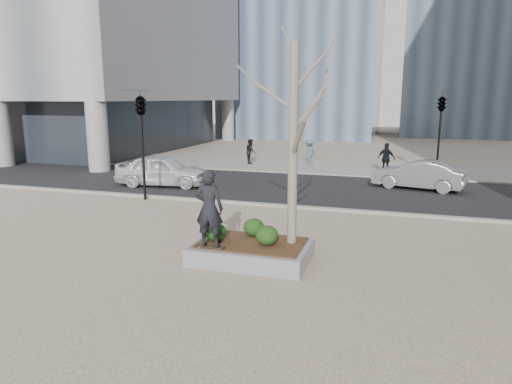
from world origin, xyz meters
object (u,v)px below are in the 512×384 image
(skateboarder, at_px, (209,208))
(police_car, at_px, (162,170))
(planter, at_px, (251,252))
(skateboard, at_px, (210,247))

(skateboarder, distance_m, police_car, 11.21)
(skateboarder, bearing_deg, planter, -144.44)
(skateboarder, bearing_deg, police_car, -59.76)
(planter, bearing_deg, police_car, 130.53)
(skateboarder, xyz_separation_m, police_car, (-6.38, 9.19, -0.73))
(planter, relative_size, skateboarder, 1.54)
(skateboard, xyz_separation_m, police_car, (-6.38, 9.19, 0.28))
(skateboard, bearing_deg, skateboarder, 0.36)
(planter, bearing_deg, skateboard, -139.93)
(planter, bearing_deg, skateboarder, -139.93)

